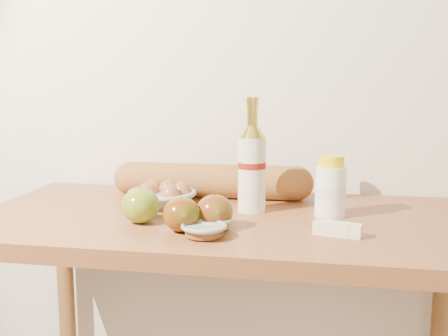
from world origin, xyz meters
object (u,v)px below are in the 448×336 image
at_px(table, 226,265).
at_px(cream_bottle, 331,188).
at_px(bourbon_bottle, 252,166).
at_px(egg_bowl, 163,196).
at_px(baguette, 212,181).

height_order(table, cream_bottle, cream_bottle).
bearing_deg(bourbon_bottle, egg_bowl, -174.06).
height_order(bourbon_bottle, egg_bowl, bourbon_bottle).
distance_m(table, cream_bottle, 0.31).
xyz_separation_m(table, egg_bowl, (-0.18, 0.07, 0.15)).
bearing_deg(baguette, egg_bowl, -131.91).
distance_m(bourbon_bottle, baguette, 0.20).
distance_m(table, egg_bowl, 0.24).
height_order(table, egg_bowl, egg_bowl).
relative_size(cream_bottle, egg_bowl, 0.69).
distance_m(cream_bottle, baguette, 0.35).
xyz_separation_m(bourbon_bottle, baguette, (-0.13, 0.13, -0.07)).
relative_size(bourbon_bottle, cream_bottle, 1.92).
xyz_separation_m(cream_bottle, egg_bowl, (-0.42, 0.02, -0.04)).
height_order(bourbon_bottle, cream_bottle, bourbon_bottle).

